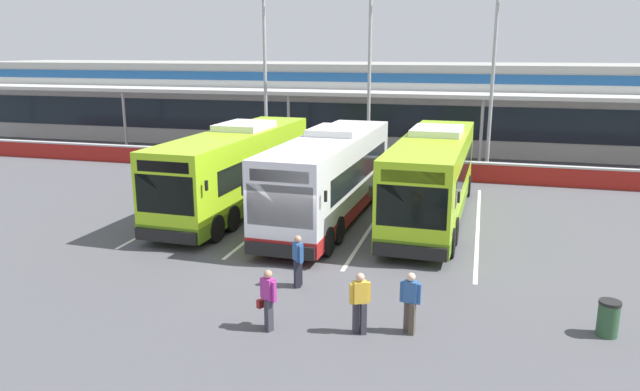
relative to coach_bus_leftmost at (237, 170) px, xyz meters
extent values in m
plane|color=#4C4C51|center=(4.24, -5.92, -1.79)|extent=(200.00, 200.00, 0.00)
cube|color=#B7B7B2|center=(4.24, 21.08, 0.96)|extent=(70.00, 10.00, 5.50)
cube|color=#19232D|center=(4.24, 16.06, 0.51)|extent=(66.00, 0.08, 2.20)
cube|color=navy|center=(4.24, 16.05, 3.36)|extent=(68.00, 0.08, 0.60)
cube|color=beige|center=(4.24, 14.58, 2.41)|extent=(67.00, 3.00, 0.24)
cube|color=gray|center=(4.24, 21.08, 3.96)|extent=(70.00, 10.00, 0.50)
cylinder|color=#999999|center=(-14.36, 13.38, 0.31)|extent=(0.20, 0.20, 4.20)
cylinder|color=#999999|center=(-1.96, 13.38, 0.31)|extent=(0.20, 0.20, 4.20)
cylinder|color=#999999|center=(10.44, 13.38, 0.31)|extent=(0.20, 0.20, 4.20)
cube|color=maroon|center=(4.24, 8.58, -1.29)|extent=(60.00, 0.36, 1.00)
cube|color=#B2B2B2|center=(4.24, 8.58, -0.74)|extent=(60.00, 0.40, 0.10)
cube|color=#9ED11E|center=(0.00, -0.04, 0.12)|extent=(2.93, 12.08, 3.19)
cube|color=#598419|center=(0.00, -0.04, -1.19)|extent=(2.95, 12.10, 0.56)
cube|color=black|center=(0.01, 0.36, 0.36)|extent=(2.89, 9.68, 0.96)
cube|color=black|center=(-0.19, -5.99, 0.26)|extent=(2.31, 0.17, 1.40)
cube|color=black|center=(-0.19, -6.00, 1.26)|extent=(2.05, 0.15, 0.40)
cube|color=silver|center=(0.03, 0.96, 1.85)|extent=(2.14, 2.86, 0.28)
cube|color=black|center=(-0.20, -6.10, -1.24)|extent=(2.45, 0.24, 0.44)
cube|color=black|center=(1.27, -5.68, 0.61)|extent=(0.08, 0.12, 0.36)
cube|color=black|center=(-1.64, -5.59, 0.61)|extent=(0.08, 0.12, 0.36)
cylinder|color=black|center=(1.34, 4.52, -1.27)|extent=(0.35, 1.05, 1.04)
cylinder|color=black|center=(-1.05, 4.60, -1.27)|extent=(0.35, 1.05, 1.04)
cylinder|color=black|center=(1.09, -3.28, -1.27)|extent=(0.35, 1.05, 1.04)
cylinder|color=black|center=(-1.30, -3.20, -1.27)|extent=(0.35, 1.05, 1.04)
cylinder|color=black|center=(1.05, -4.67, -1.27)|extent=(0.35, 1.05, 1.04)
cylinder|color=black|center=(-1.34, -4.60, -1.27)|extent=(0.35, 1.05, 1.04)
cube|color=silver|center=(4.41, -0.45, 0.12)|extent=(2.93, 12.08, 3.19)
cube|color=#AD1E1E|center=(4.41, -0.45, -1.19)|extent=(2.95, 12.10, 0.56)
cube|color=black|center=(4.43, -0.05, 0.36)|extent=(2.89, 9.68, 0.96)
cube|color=black|center=(4.22, -6.40, 0.26)|extent=(2.31, 0.17, 1.40)
cube|color=black|center=(4.22, -6.41, 1.26)|extent=(2.05, 0.15, 0.40)
cube|color=silver|center=(4.45, 0.55, 1.85)|extent=(2.14, 2.86, 0.28)
cube|color=black|center=(4.22, -6.51, -1.24)|extent=(2.45, 0.24, 0.44)
cube|color=black|center=(5.69, -6.10, 0.61)|extent=(0.08, 0.12, 0.36)
cube|color=black|center=(2.78, -6.00, 0.61)|extent=(0.08, 0.12, 0.36)
cylinder|color=black|center=(5.76, 4.11, -1.27)|extent=(0.35, 1.05, 1.04)
cylinder|color=black|center=(3.37, 4.18, -1.27)|extent=(0.35, 1.05, 1.04)
cylinder|color=black|center=(5.51, -3.69, -1.27)|extent=(0.35, 1.05, 1.04)
cylinder|color=black|center=(3.12, -3.61, -1.27)|extent=(0.35, 1.05, 1.04)
cylinder|color=black|center=(5.46, -5.09, -1.27)|extent=(0.35, 1.05, 1.04)
cylinder|color=black|center=(3.07, -5.01, -1.27)|extent=(0.35, 1.05, 1.04)
cube|color=#9ED11E|center=(8.58, 0.56, 0.12)|extent=(2.93, 12.08, 3.19)
cube|color=#598419|center=(8.58, 0.56, -1.19)|extent=(2.95, 12.10, 0.56)
cube|color=black|center=(8.59, 0.96, 0.36)|extent=(2.89, 9.68, 0.96)
cube|color=black|center=(8.39, -5.39, 0.26)|extent=(2.31, 0.17, 1.40)
cube|color=black|center=(8.39, -5.40, 1.26)|extent=(2.05, 0.15, 0.40)
cube|color=silver|center=(8.61, 1.56, 1.85)|extent=(2.14, 2.86, 0.28)
cube|color=black|center=(8.38, -5.50, -1.24)|extent=(2.45, 0.24, 0.44)
cube|color=black|center=(9.85, -5.09, 0.61)|extent=(0.08, 0.12, 0.36)
cube|color=black|center=(6.95, -4.99, 0.61)|extent=(0.08, 0.12, 0.36)
cylinder|color=black|center=(9.92, 5.12, -1.27)|extent=(0.35, 1.05, 1.04)
cylinder|color=black|center=(7.53, 5.19, -1.27)|extent=(0.35, 1.05, 1.04)
cylinder|color=black|center=(9.67, -2.68, -1.27)|extent=(0.35, 1.05, 1.04)
cylinder|color=black|center=(7.28, -2.60, -1.27)|extent=(0.35, 1.05, 1.04)
cylinder|color=black|center=(9.63, -4.08, -1.27)|extent=(0.35, 1.05, 1.04)
cylinder|color=black|center=(7.24, -4.00, -1.27)|extent=(0.35, 1.05, 1.04)
cube|color=silver|center=(-2.06, 0.08, -1.78)|extent=(0.14, 13.00, 0.01)
cube|color=silver|center=(2.14, 0.08, -1.78)|extent=(0.14, 13.00, 0.01)
cube|color=silver|center=(6.34, 0.08, -1.78)|extent=(0.14, 13.00, 0.01)
cube|color=silver|center=(10.54, 0.08, -1.78)|extent=(0.14, 13.00, 0.01)
cube|color=#33333D|center=(5.41, -10.82, -1.37)|extent=(0.21, 0.23, 0.84)
cube|color=#33333D|center=(5.49, -11.00, -1.37)|extent=(0.21, 0.23, 0.84)
cube|color=#A32D89|center=(5.45, -10.91, -0.67)|extent=(0.40, 0.36, 0.56)
cube|color=#A32D89|center=(5.26, -10.80, -0.69)|extent=(0.13, 0.13, 0.54)
cube|color=#A32D89|center=(5.64, -11.02, -0.69)|extent=(0.13, 0.13, 0.54)
sphere|color=tan|center=(5.45, -10.91, -0.28)|extent=(0.22, 0.22, 0.22)
cube|color=maroon|center=(5.20, -10.75, -1.16)|extent=(0.24, 0.30, 0.22)
cylinder|color=maroon|center=(5.20, -10.75, -0.98)|extent=(0.02, 0.02, 0.16)
cube|color=#4C4238|center=(8.89, -10.08, -1.37)|extent=(0.16, 0.20, 0.84)
cube|color=#4C4238|center=(9.03, -10.22, -1.37)|extent=(0.16, 0.20, 0.84)
cube|color=#2D5693|center=(8.96, -10.15, -0.67)|extent=(0.37, 0.27, 0.56)
cube|color=#2D5693|center=(8.74, -10.12, -0.69)|extent=(0.10, 0.11, 0.54)
cube|color=#2D5693|center=(9.18, -10.18, -0.69)|extent=(0.10, 0.11, 0.54)
sphere|color=#DBB293|center=(8.96, -10.15, -0.28)|extent=(0.22, 0.22, 0.22)
cube|color=black|center=(5.32, -7.90, -1.37)|extent=(0.23, 0.22, 0.84)
cube|color=black|center=(5.34, -8.10, -1.37)|extent=(0.23, 0.22, 0.84)
cube|color=#2D5693|center=(5.33, -8.00, -0.67)|extent=(0.39, 0.40, 0.56)
cube|color=#2D5693|center=(5.18, -7.83, -0.69)|extent=(0.13, 0.13, 0.54)
cube|color=#2D5693|center=(5.47, -8.16, -0.69)|extent=(0.13, 0.13, 0.54)
sphere|color=tan|center=(5.33, -8.00, -0.28)|extent=(0.22, 0.22, 0.22)
cube|color=#33333D|center=(7.64, -10.49, -1.37)|extent=(0.21, 0.22, 0.84)
cube|color=#33333D|center=(7.84, -10.52, -1.37)|extent=(0.21, 0.22, 0.84)
cube|color=gold|center=(7.74, -10.51, -0.67)|extent=(0.40, 0.35, 0.56)
cube|color=gold|center=(7.54, -10.60, -0.69)|extent=(0.13, 0.13, 0.54)
cube|color=gold|center=(7.94, -10.41, -0.69)|extent=(0.13, 0.13, 0.54)
sphere|color=tan|center=(7.74, -10.51, -0.28)|extent=(0.22, 0.22, 0.22)
cylinder|color=#9E9EA3|center=(-2.38, 10.22, 3.71)|extent=(0.20, 0.20, 11.00)
cylinder|color=#9E9EA3|center=(3.89, 10.84, 3.71)|extent=(0.20, 0.20, 11.00)
cylinder|color=#9E9EA3|center=(10.85, 10.37, 3.71)|extent=(0.20, 0.20, 11.00)
cylinder|color=#2D5133|center=(13.79, -9.00, -1.36)|extent=(0.52, 0.52, 0.85)
cylinder|color=black|center=(13.79, -9.00, -0.90)|extent=(0.54, 0.54, 0.08)
camera|label=1|loc=(10.41, -24.13, 5.25)|focal=33.34mm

